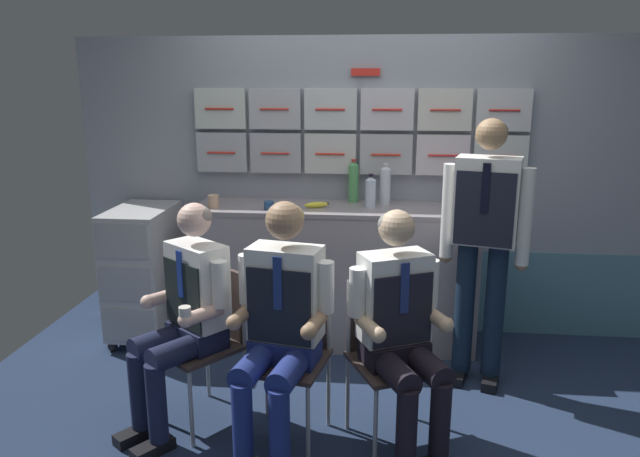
# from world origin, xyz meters

# --- Properties ---
(ground) EXTENTS (4.80, 4.80, 0.04)m
(ground) POSITION_xyz_m (0.00, 0.00, -0.02)
(ground) COLOR #202E4A
(galley_bulkhead) EXTENTS (4.20, 0.14, 2.15)m
(galley_bulkhead) POSITION_xyz_m (-0.01, 1.37, 1.09)
(galley_bulkhead) COLOR #9399A7
(galley_bulkhead) RESTS_ON ground
(galley_counter) EXTENTS (1.98, 0.53, 0.99)m
(galley_counter) POSITION_xyz_m (-0.18, 1.09, 0.50)
(galley_counter) COLOR #A0979D
(galley_counter) RESTS_ON ground
(service_trolley) EXTENTS (0.40, 0.65, 0.97)m
(service_trolley) POSITION_xyz_m (-1.56, 1.00, 0.52)
(service_trolley) COLOR black
(service_trolley) RESTS_ON ground
(folding_chair_left) EXTENTS (0.56, 0.56, 0.85)m
(folding_chair_left) POSITION_xyz_m (-0.78, 0.03, 0.53)
(folding_chair_left) COLOR #A8AAAF
(folding_chair_left) RESTS_ON ground
(crew_member_left) EXTENTS (0.60, 0.64, 1.24)m
(crew_member_left) POSITION_xyz_m (-0.88, -0.10, 0.68)
(crew_member_left) COLOR black
(crew_member_left) RESTS_ON ground
(folding_chair_right) EXTENTS (0.47, 0.47, 0.85)m
(folding_chair_right) POSITION_xyz_m (-0.32, -0.08, 0.53)
(folding_chair_right) COLOR #A8AAAF
(folding_chair_right) RESTS_ON ground
(crew_member_right) EXTENTS (0.51, 0.66, 1.28)m
(crew_member_right) POSITION_xyz_m (-0.35, -0.24, 0.71)
(crew_member_right) COLOR black
(crew_member_right) RESTS_ON ground
(folding_chair_near_trolley) EXTENTS (0.53, 0.53, 0.85)m
(folding_chair_near_trolley) POSITION_xyz_m (0.17, -0.05, 0.53)
(folding_chair_near_trolley) COLOR #A8AAAF
(folding_chair_near_trolley) RESTS_ON ground
(crew_member_near_trolley) EXTENTS (0.55, 0.66, 1.24)m
(crew_member_near_trolley) POSITION_xyz_m (0.24, -0.20, 0.68)
(crew_member_near_trolley) COLOR black
(crew_member_near_trolley) RESTS_ON ground
(crew_member_standing) EXTENTS (0.51, 0.33, 1.64)m
(crew_member_standing) POSITION_xyz_m (0.75, 0.57, 0.97)
(crew_member_standing) COLOR black
(crew_member_standing) RESTS_ON ground
(water_bottle_clear) EXTENTS (0.07, 0.07, 0.31)m
(water_bottle_clear) POSITION_xyz_m (-0.07, 1.26, 1.14)
(water_bottle_clear) COLOR #51A35A
(water_bottle_clear) RESTS_ON galley_counter
(sparkling_bottle_green) EXTENTS (0.08, 0.08, 0.29)m
(sparkling_bottle_green) POSITION_xyz_m (0.16, 1.21, 1.13)
(sparkling_bottle_green) COLOR silver
(sparkling_bottle_green) RESTS_ON galley_counter
(water_bottle_short) EXTENTS (0.07, 0.07, 0.23)m
(water_bottle_short) POSITION_xyz_m (0.06, 1.10, 1.10)
(water_bottle_short) COLOR silver
(water_bottle_short) RESTS_ON galley_counter
(coffee_cup_white) EXTENTS (0.07, 0.07, 0.06)m
(coffee_cup_white) POSITION_xyz_m (-0.63, 0.95, 1.03)
(coffee_cup_white) COLOR navy
(coffee_cup_white) RESTS_ON galley_counter
(paper_cup_tan) EXTENTS (0.07, 0.07, 0.09)m
(paper_cup_tan) POSITION_xyz_m (-1.01, 0.96, 1.04)
(paper_cup_tan) COLOR tan
(paper_cup_tan) RESTS_ON galley_counter
(snack_banana) EXTENTS (0.17, 0.10, 0.04)m
(snack_banana) POSITION_xyz_m (-0.31, 1.04, 1.01)
(snack_banana) COLOR yellow
(snack_banana) RESTS_ON galley_counter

